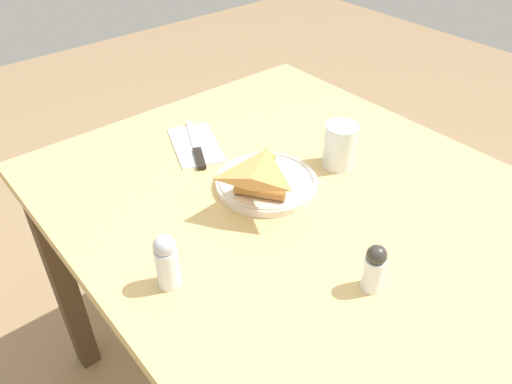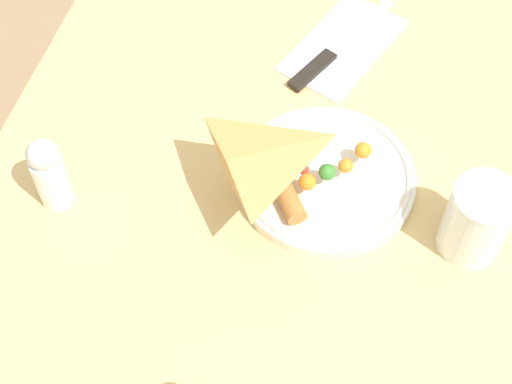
{
  "view_description": "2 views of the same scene",
  "coord_description": "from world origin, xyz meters",
  "px_view_note": "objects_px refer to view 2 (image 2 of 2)",
  "views": [
    {
      "loc": [
        -0.55,
        0.59,
        1.36
      ],
      "look_at": [
        0.03,
        0.11,
        0.79
      ],
      "focal_mm": 35.0,
      "sensor_mm": 36.0,
      "label": 1
    },
    {
      "loc": [
        -0.46,
        -0.03,
        1.51
      ],
      "look_at": [
        0.02,
        0.1,
        0.78
      ],
      "focal_mm": 55.0,
      "sensor_mm": 36.0,
      "label": 2
    }
  ],
  "objects_px": {
    "napkin_folded": "(343,46)",
    "plate_pizza": "(326,176)",
    "butter_knife": "(338,48)",
    "milk_glass": "(476,222)",
    "salt_shaker": "(49,173)",
    "dining_table": "(326,286)"
  },
  "relations": [
    {
      "from": "plate_pizza",
      "to": "butter_knife",
      "type": "xyz_separation_m",
      "value": [
        0.22,
        0.03,
        -0.01
      ]
    },
    {
      "from": "butter_knife",
      "to": "milk_glass",
      "type": "bearing_deg",
      "value": -115.46
    },
    {
      "from": "napkin_folded",
      "to": "salt_shaker",
      "type": "relative_size",
      "value": 1.97
    },
    {
      "from": "butter_knife",
      "to": "salt_shaker",
      "type": "relative_size",
      "value": 1.94
    },
    {
      "from": "plate_pizza",
      "to": "butter_knife",
      "type": "distance_m",
      "value": 0.22
    },
    {
      "from": "milk_glass",
      "to": "napkin_folded",
      "type": "bearing_deg",
      "value": 36.46
    },
    {
      "from": "plate_pizza",
      "to": "butter_knife",
      "type": "bearing_deg",
      "value": 7.55
    },
    {
      "from": "napkin_folded",
      "to": "plate_pizza",
      "type": "bearing_deg",
      "value": -174.08
    },
    {
      "from": "plate_pizza",
      "to": "napkin_folded",
      "type": "relative_size",
      "value": 1.03
    },
    {
      "from": "salt_shaker",
      "to": "dining_table",
      "type": "bearing_deg",
      "value": -86.72
    },
    {
      "from": "napkin_folded",
      "to": "salt_shaker",
      "type": "distance_m",
      "value": 0.44
    },
    {
      "from": "dining_table",
      "to": "napkin_folded",
      "type": "height_order",
      "value": "napkin_folded"
    },
    {
      "from": "dining_table",
      "to": "plate_pizza",
      "type": "relative_size",
      "value": 5.01
    },
    {
      "from": "butter_knife",
      "to": "plate_pizza",
      "type": "bearing_deg",
      "value": -146.2
    },
    {
      "from": "dining_table",
      "to": "napkin_folded",
      "type": "bearing_deg",
      "value": 9.16
    },
    {
      "from": "dining_table",
      "to": "salt_shaker",
      "type": "distance_m",
      "value": 0.37
    },
    {
      "from": "plate_pizza",
      "to": "napkin_folded",
      "type": "xyz_separation_m",
      "value": [
        0.23,
        0.02,
        -0.01
      ]
    },
    {
      "from": "milk_glass",
      "to": "salt_shaker",
      "type": "height_order",
      "value": "salt_shaker"
    },
    {
      "from": "napkin_folded",
      "to": "butter_knife",
      "type": "height_order",
      "value": "butter_knife"
    },
    {
      "from": "napkin_folded",
      "to": "salt_shaker",
      "type": "bearing_deg",
      "value": 140.08
    },
    {
      "from": "plate_pizza",
      "to": "napkin_folded",
      "type": "bearing_deg",
      "value": 5.92
    },
    {
      "from": "dining_table",
      "to": "plate_pizza",
      "type": "bearing_deg",
      "value": 17.69
    }
  ]
}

